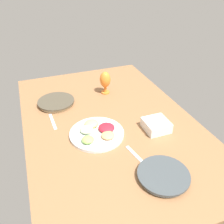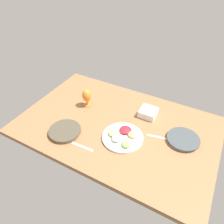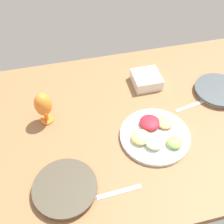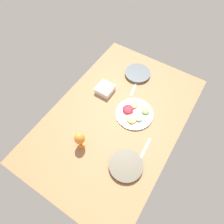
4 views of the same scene
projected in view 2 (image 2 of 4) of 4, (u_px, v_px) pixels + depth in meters
ground_plane at (117, 126)px, 177.23cm from camera, size 160.00×104.00×4.00cm
dinner_plate_left at (183, 139)px, 161.17cm from camera, size 24.68×24.68×2.76cm
dinner_plate_right at (65, 131)px, 167.57cm from camera, size 25.35×25.35×3.14cm
fruit_platter at (122, 136)px, 163.05cm from camera, size 31.66×31.66×5.22cm
hurricane_glass_orange at (87, 96)px, 188.77cm from camera, size 8.03×8.03×17.23cm
square_bowl_white at (148, 112)px, 182.76cm from camera, size 14.12×14.12×6.03cm
fork_by_left_plate at (159, 137)px, 164.48cm from camera, size 18.01×5.21×0.60cm
fork_by_right_plate at (82, 147)px, 157.19cm from camera, size 18.06×2.63×0.60cm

